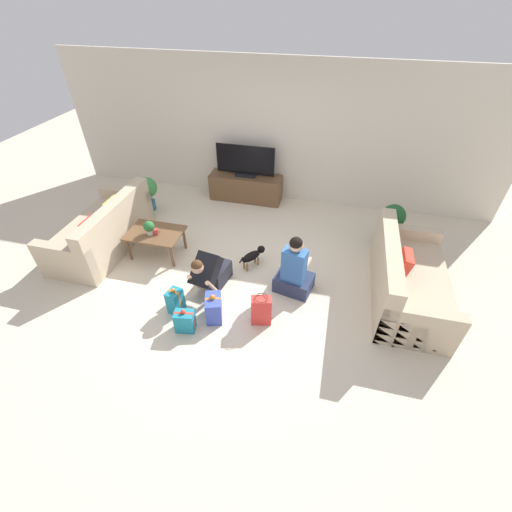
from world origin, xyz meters
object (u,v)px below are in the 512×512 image
potted_plant_corner_right (392,222)px  gift_bag_a (261,310)px  sofa_right (406,281)px  sofa_left (103,232)px  person_sitting (294,272)px  gift_box_c (214,308)px  potted_plant_corner_left (147,190)px  coffee_table (155,235)px  gift_box_b (175,301)px  mug (156,232)px  tabletop_plant (149,227)px  tv (245,163)px  tv_console (246,188)px  person_kneeling (210,272)px  dog (253,255)px  gift_box_a (185,321)px

potted_plant_corner_right → gift_bag_a: size_ratio=1.62×
sofa_right → gift_bag_a: size_ratio=4.14×
sofa_left → gift_bag_a: size_ratio=4.14×
person_sitting → gift_box_c: (-0.94, -0.78, -0.17)m
sofa_right → potted_plant_corner_left: 4.81m
coffee_table → potted_plant_corner_left: (-0.79, 1.26, 0.05)m
gift_box_b → mug: size_ratio=3.43×
sofa_left → sofa_right: size_ratio=1.00×
gift_bag_a → tabletop_plant: tabletop_plant is taller
tv → potted_plant_corner_right: tv is taller
tv_console → mug: tv_console is taller
coffee_table → person_kneeling: size_ratio=1.09×
sofa_left → mug: bearing=89.6°
dog → sofa_left: bearing=38.4°
potted_plant_corner_right → potted_plant_corner_left: (-4.47, 0.05, -0.00)m
person_kneeling → tabletop_plant: size_ratio=3.55×
tv_console → gift_box_c: bearing=-82.5°
potted_plant_corner_right → person_kneeling: size_ratio=0.93×
tv_console → person_kneeling: 2.67m
potted_plant_corner_left → gift_bag_a: size_ratio=1.47×
sofa_right → gift_bag_a: bearing=116.8°
coffee_table → tv: bearing=66.0°
gift_box_b → person_kneeling: bearing=58.2°
gift_box_b → tabletop_plant: bearing=129.2°
gift_box_c → tabletop_plant: 1.78m
dog → mug: (-1.55, -0.11, 0.27)m
potted_plant_corner_right → person_sitting: (-1.39, -1.52, -0.08)m
sofa_right → sofa_left: bearing=89.4°
dog → gift_box_a: 1.54m
coffee_table → gift_bag_a: 2.23m
mug → gift_bag_a: bearing=-26.8°
mug → tabletop_plant: 0.12m
sofa_right → gift_box_c: sofa_right is taller
person_sitting → gift_box_c: size_ratio=2.29×
coffee_table → gift_box_b: (0.80, -1.09, -0.20)m
tv → potted_plant_corner_left: (-1.73, -0.83, -0.37)m
sofa_left → dog: 2.54m
coffee_table → dog: 1.61m
gift_box_a → tabletop_plant: bearing=129.9°
tv_console → mug: bearing=-112.6°
potted_plant_corner_right → sofa_left: bearing=-164.9°
coffee_table → potted_plant_corner_left: bearing=122.1°
person_kneeling → gift_box_c: bearing=-56.6°
gift_box_a → gift_box_b: bearing=132.4°
tv_console → person_kneeling: person_kneeling is taller
person_sitting → gift_box_a: person_sitting is taller
coffee_table → tv_console: (0.93, 2.09, -0.12)m
tv → dog: tv is taller
tabletop_plant → potted_plant_corner_right: bearing=18.8°
potted_plant_corner_right → gift_box_a: bearing=-135.5°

